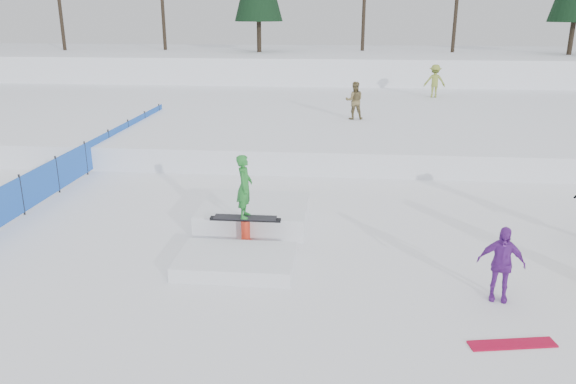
# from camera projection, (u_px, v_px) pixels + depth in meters

# --- Properties ---
(ground) EXTENTS (120.00, 120.00, 0.00)m
(ground) POSITION_uv_depth(u_px,v_px,m) (254.00, 273.00, 11.42)
(ground) COLOR white
(snow_berm) EXTENTS (60.00, 14.00, 2.40)m
(snow_berm) POSITION_uv_depth(u_px,v_px,m) (319.00, 68.00, 39.46)
(snow_berm) COLOR white
(snow_berm) RESTS_ON ground
(snow_midrise) EXTENTS (50.00, 18.00, 0.80)m
(snow_midrise) POSITION_uv_depth(u_px,v_px,m) (306.00, 115.00, 26.45)
(snow_midrise) COLOR white
(snow_midrise) RESTS_ON ground
(safety_fence) EXTENTS (0.05, 16.00, 1.10)m
(safety_fence) POSITION_uv_depth(u_px,v_px,m) (86.00, 158.00, 18.09)
(safety_fence) COLOR blue
(safety_fence) RESTS_ON ground
(walker_olive) EXTENTS (0.79, 0.64, 1.54)m
(walker_olive) POSITION_uv_depth(u_px,v_px,m) (354.00, 101.00, 22.99)
(walker_olive) COLOR brown
(walker_olive) RESTS_ON snow_midrise
(walker_ygreen) EXTENTS (1.11, 0.68, 1.67)m
(walker_ygreen) POSITION_uv_depth(u_px,v_px,m) (435.00, 81.00, 28.80)
(walker_ygreen) COLOR olive
(walker_ygreen) RESTS_ON snow_midrise
(spectator_purple) EXTENTS (0.89, 0.51, 1.43)m
(spectator_purple) POSITION_uv_depth(u_px,v_px,m) (501.00, 264.00, 10.17)
(spectator_purple) COLOR #72289C
(spectator_purple) RESTS_ON ground
(loose_board_red) EXTENTS (1.43, 0.53, 0.03)m
(loose_board_red) POSITION_uv_depth(u_px,v_px,m) (512.00, 344.00, 8.95)
(loose_board_red) COLOR #9F0726
(loose_board_red) RESTS_ON ground
(jib_rail_feature) EXTENTS (2.60, 4.40, 2.11)m
(jib_rail_feature) POSITION_uv_depth(u_px,v_px,m) (250.00, 224.00, 13.22)
(jib_rail_feature) COLOR white
(jib_rail_feature) RESTS_ON ground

